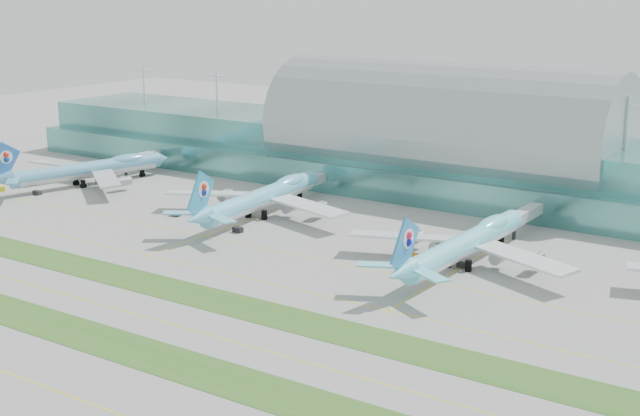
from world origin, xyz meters
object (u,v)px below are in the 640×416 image
Objects in this scene: airliner_a at (89,169)px; airliner_c at (466,242)px; airliner_b at (263,196)px; terminal at (442,149)px.

airliner_c reaches higher than airliner_a.
airliner_b is at bearing 172.63° from airliner_c.
airliner_b is (-29.10, -61.30, -8.17)m from terminal.
airliner_c is at bearing -14.07° from airliner_b.
airliner_c is at bearing 10.47° from airliner_a.
terminal is at bearing 44.85° from airliner_a.
airliner_b is at bearing 14.75° from airliner_a.
airliner_a is 148.58m from airliner_c.
terminal is 5.09× the size of airliner_a.
airliner_b reaches higher than airliner_c.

